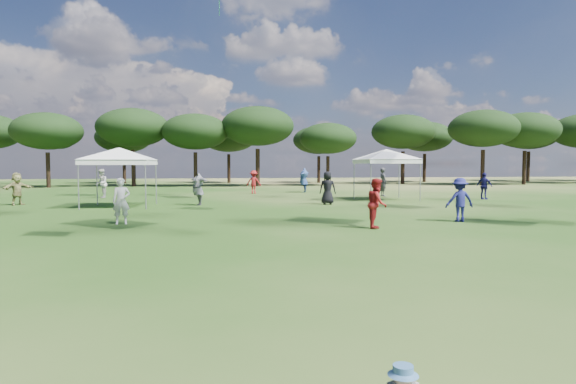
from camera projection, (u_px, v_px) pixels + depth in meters
name	position (u px, v px, depth m)	size (l,w,h in m)	color
tree_line	(246.00, 131.00, 48.56)	(108.78, 17.63, 7.77)	black
tent_left	(119.00, 150.00, 23.67)	(6.46, 6.46, 3.23)	gray
tent_right	(386.00, 151.00, 28.35)	(6.33, 6.33, 3.29)	gray
festival_crowd	(230.00, 187.00, 26.15)	(30.07, 22.00, 1.88)	#35343A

